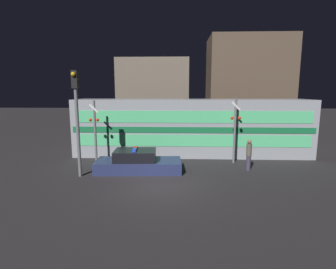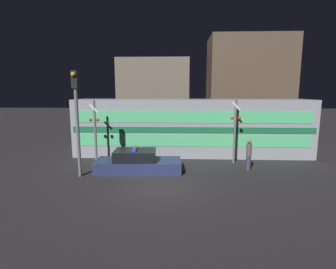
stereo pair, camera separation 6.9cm
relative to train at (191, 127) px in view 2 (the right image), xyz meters
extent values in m
plane|color=#262326|center=(-1.95, -6.61, -2.00)|extent=(120.00, 120.00, 0.00)
cube|color=#999EA5|center=(0.00, 0.01, 0.00)|extent=(16.53, 2.96, 3.99)
cube|color=#19723F|center=(0.00, -1.48, 0.00)|extent=(16.20, 0.03, 0.40)
cube|color=#59D88C|center=(0.00, -1.48, -0.72)|extent=(15.70, 0.02, 0.80)
cube|color=#59D88C|center=(0.00, -1.48, 0.88)|extent=(15.70, 0.02, 0.80)
cube|color=navy|center=(-3.21, -4.31, -1.67)|extent=(4.93, 2.12, 0.65)
cube|color=black|center=(-3.40, -4.32, -1.05)|extent=(2.40, 1.77, 0.59)
cube|color=blue|center=(-3.38, -4.61, -0.69)|extent=(0.23, 0.57, 0.12)
cube|color=red|center=(-3.41, -4.04, -0.69)|extent=(0.23, 0.57, 0.12)
cylinder|color=#3F384C|center=(3.15, -3.89, -1.57)|extent=(0.26, 0.26, 0.86)
cylinder|color=#595147|center=(3.15, -3.89, -0.77)|extent=(0.31, 0.31, 0.72)
sphere|color=#8C664C|center=(3.15, -3.89, -0.30)|extent=(0.23, 0.23, 0.23)
cylinder|color=slate|center=(2.63, -2.32, 0.08)|extent=(0.15, 0.15, 4.16)
sphere|color=red|center=(2.40, -2.46, 0.91)|extent=(0.20, 0.20, 0.20)
sphere|color=red|center=(2.85, -2.46, 0.91)|extent=(0.20, 0.20, 0.20)
cube|color=white|center=(2.63, -2.42, 1.66)|extent=(0.58, 0.03, 0.58)
cylinder|color=slate|center=(-6.18, -2.69, 0.00)|extent=(0.15, 0.15, 3.99)
sphere|color=red|center=(-6.40, -2.83, 0.80)|extent=(0.20, 0.20, 0.20)
sphere|color=red|center=(-5.95, -2.83, 0.80)|extent=(0.20, 0.20, 0.20)
cube|color=white|center=(-6.18, -2.79, 1.52)|extent=(0.58, 0.03, 0.58)
cylinder|color=slate|center=(-6.24, -5.36, 0.35)|extent=(0.18, 0.18, 4.70)
cube|color=black|center=(-6.24, -5.36, 3.15)|extent=(0.30, 0.30, 0.90)
sphere|color=gold|center=(-6.24, -5.55, 3.40)|extent=(0.23, 0.23, 0.23)
cube|color=#726656|center=(-3.49, 8.94, 1.87)|extent=(7.05, 5.24, 7.74)
cube|color=brown|center=(6.18, 8.83, 2.96)|extent=(8.12, 4.87, 9.92)
camera|label=1|loc=(-0.95, -18.81, 2.55)|focal=28.00mm
camera|label=2|loc=(-0.88, -18.80, 2.55)|focal=28.00mm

